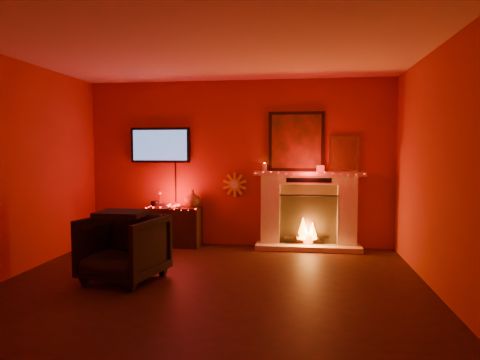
% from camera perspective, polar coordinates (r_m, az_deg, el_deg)
% --- Properties ---
extents(room, '(5.00, 5.00, 5.00)m').
position_cam_1_polar(room, '(4.56, -4.80, 1.26)').
color(room, black).
rests_on(room, ground).
extents(floor, '(5.00, 5.00, 0.00)m').
position_cam_1_polar(floor, '(4.82, -4.70, -15.00)').
color(floor, black).
rests_on(floor, ground).
extents(fireplace, '(1.72, 0.40, 2.18)m').
position_cam_1_polar(fireplace, '(6.88, 9.03, -3.08)').
color(fireplace, '#F2DFCB').
rests_on(fireplace, floor).
extents(tv, '(1.00, 0.07, 1.24)m').
position_cam_1_polar(tv, '(7.27, -10.57, 4.56)').
color(tv, black).
rests_on(tv, room).
extents(sunburst_clock, '(0.40, 0.03, 0.40)m').
position_cam_1_polar(sunburst_clock, '(7.02, -0.72, -0.63)').
color(sunburst_clock, yellow).
rests_on(sunburst_clock, room).
extents(console_table, '(0.84, 0.55, 0.92)m').
position_cam_1_polar(console_table, '(7.10, -8.57, -5.77)').
color(console_table, black).
rests_on(console_table, floor).
extents(armchair, '(1.02, 1.03, 0.79)m').
position_cam_1_polar(armchair, '(5.38, -15.24, -8.75)').
color(armchair, black).
rests_on(armchair, floor).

